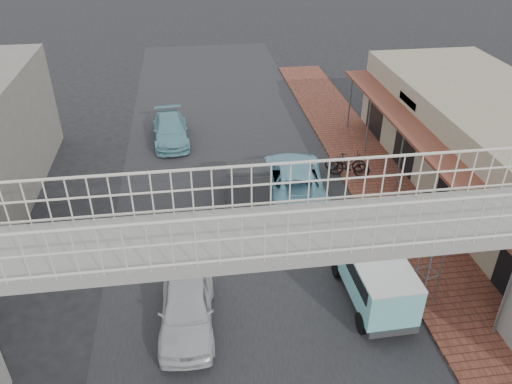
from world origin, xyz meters
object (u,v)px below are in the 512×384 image
object	(u,v)px
motorcycle_near	(346,162)
street_clock	(434,243)
dark_sedan	(248,195)
angkot_curb	(294,179)
arrow_sign	(433,207)
angkot_far	(170,130)
white_hatchback	(187,306)
motorcycle_far	(349,165)
angkot_van	(375,273)

from	to	relation	value
motorcycle_near	street_clock	bearing A→B (deg)	-164.17
dark_sedan	angkot_curb	size ratio (longest dim) A/B	0.93
arrow_sign	angkot_curb	bearing A→B (deg)	125.42
motorcycle_near	street_clock	xyz separation A→B (m)	(0.00, -8.57, 1.77)
dark_sedan	angkot_far	distance (m)	7.92
white_hatchback	street_clock	size ratio (longest dim) A/B	1.47
dark_sedan	street_clock	xyz separation A→B (m)	(4.88, -5.95, 1.55)
dark_sedan	motorcycle_far	distance (m)	5.33
arrow_sign	motorcycle_far	bearing A→B (deg)	99.47
white_hatchback	arrow_sign	xyz separation A→B (m)	(8.15, 1.46, 1.89)
dark_sedan	motorcycle_far	world-z (taller)	dark_sedan
angkot_van	arrow_sign	world-z (taller)	arrow_sign
white_hatchback	street_clock	distance (m)	7.69
angkot_far	angkot_van	distance (m)	14.46
angkot_curb	street_clock	world-z (taller)	street_clock
motorcycle_far	street_clock	size ratio (longest dim) A/B	0.70
white_hatchback	dark_sedan	xyz separation A→B (m)	(2.62, 5.81, 0.14)
white_hatchback	motorcycle_far	distance (m)	10.93
street_clock	angkot_curb	bearing A→B (deg)	95.98
white_hatchback	dark_sedan	size ratio (longest dim) A/B	0.81
motorcycle_near	street_clock	world-z (taller)	street_clock
white_hatchback	motorcycle_far	size ratio (longest dim) A/B	2.11
angkot_curb	motorcycle_far	distance (m)	2.92
arrow_sign	angkot_far	bearing A→B (deg)	130.67
dark_sedan	motorcycle_near	world-z (taller)	dark_sedan
white_hatchback	street_clock	world-z (taller)	street_clock
white_hatchback	angkot_curb	bearing A→B (deg)	58.44
street_clock	motorcycle_far	bearing A→B (deg)	74.86
white_hatchback	angkot_van	size ratio (longest dim) A/B	1.07
arrow_sign	street_clock	bearing A→B (deg)	-108.39
motorcycle_far	motorcycle_near	bearing A→B (deg)	20.91
dark_sedan	angkot_van	xyz separation A→B (m)	(3.29, -5.67, 0.34)
angkot_far	arrow_sign	world-z (taller)	arrow_sign
angkot_curb	arrow_sign	distance (m)	6.73
angkot_curb	angkot_van	xyz separation A→B (m)	(1.15, -6.82, 0.42)
motorcycle_far	street_clock	xyz separation A→B (m)	(0.00, -8.10, 1.70)
motorcycle_far	arrow_sign	xyz separation A→B (m)	(0.65, -6.50, 1.91)
angkot_curb	street_clock	size ratio (longest dim) A/B	1.96
dark_sedan	motorcycle_near	distance (m)	5.54
motorcycle_near	arrow_sign	bearing A→B (deg)	-158.83
angkot_curb	arrow_sign	size ratio (longest dim) A/B	1.74
dark_sedan	angkot_far	bearing A→B (deg)	118.01
street_clock	motorcycle_near	bearing A→B (deg)	74.86
street_clock	white_hatchback	bearing A→B (deg)	163.75
angkot_curb	motorcycle_near	size ratio (longest dim) A/B	2.84
white_hatchback	motorcycle_far	world-z (taller)	white_hatchback
white_hatchback	angkot_far	size ratio (longest dim) A/B	0.95
angkot_van	arrow_sign	xyz separation A→B (m)	(2.24, 1.31, 1.42)
white_hatchback	street_clock	xyz separation A→B (m)	(7.50, -0.15, 1.68)
street_clock	arrow_sign	bearing A→B (deg)	52.72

